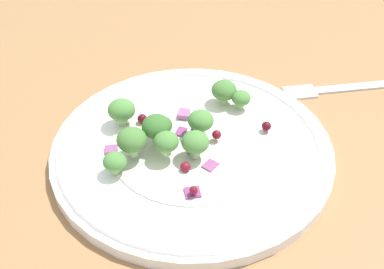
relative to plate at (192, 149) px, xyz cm
name	(u,v)px	position (x,y,z in cm)	size (l,w,h in cm)	color
ground_plane	(195,155)	(0.64, 1.01, -1.86)	(180.00, 180.00, 2.00)	olive
plate	(192,149)	(0.00, 0.00, 0.00)	(27.52, 27.52, 1.70)	white
dressing_pool	(192,145)	(0.00, 0.00, 0.44)	(15.96, 15.96, 0.20)	white
broccoli_floret_0	(158,130)	(-3.19, 0.59, 2.84)	(2.83, 2.83, 2.86)	#ADD18E
broccoli_floret_1	(161,126)	(-2.42, 2.25, 1.83)	(2.23, 2.23, 2.25)	#ADD18E
broccoli_floret_2	(195,143)	(-0.30, -1.81, 2.37)	(2.60, 2.60, 2.63)	#9EC684
broccoli_floret_3	(201,121)	(1.25, 1.06, 2.39)	(2.55, 2.55, 2.58)	#9EC684
broccoli_floret_4	(224,91)	(5.40, 5.30, 2.14)	(2.69, 2.69, 2.73)	#ADD18E
broccoli_floret_5	(241,98)	(6.75, 3.87, 1.81)	(2.03, 2.03, 2.06)	#ADD18E
broccoli_floret_6	(122,110)	(-5.61, 5.43, 2.20)	(2.78, 2.78, 2.82)	#9EC684
broccoli_floret_7	(132,140)	(-5.83, 0.16, 2.62)	(2.83, 2.83, 2.87)	#9EC684
broccoli_floret_8	(166,142)	(-2.88, -1.02, 2.53)	(2.37, 2.37, 2.40)	#ADD18E
broccoli_floret_9	(115,162)	(-7.83, -1.28, 1.75)	(2.17, 2.17, 2.20)	#9EC684
cranberry_0	(194,190)	(-2.08, -6.46, 1.24)	(0.75, 0.75, 0.75)	maroon
cranberry_1	(266,126)	(7.68, -0.49, 1.20)	(0.95, 0.95, 0.95)	#4C0A14
cranberry_2	(185,167)	(-1.72, -3.14, 0.94)	(0.97, 0.97, 0.97)	maroon
cranberry_3	(192,150)	(-0.38, -0.97, 0.84)	(0.97, 0.97, 0.97)	maroon
cranberry_4	(217,135)	(2.47, -0.21, 1.31)	(0.91, 0.91, 0.91)	maroon
cranberry_5	(192,130)	(0.41, 1.25, 1.31)	(0.84, 0.84, 0.84)	#4C0A14
cranberry_6	(142,119)	(-3.68, 4.87, 1.05)	(0.99, 0.99, 0.99)	#4C0A14
onion_bit_0	(207,167)	(0.35, -3.39, 0.53)	(1.14, 1.37, 0.36)	#934C84
onion_bit_1	(193,193)	(-2.06, -6.12, 0.58)	(1.31, 1.38, 0.32)	#843D75
onion_bit_2	(111,150)	(-7.59, 1.86, 0.54)	(1.09, 1.24, 0.31)	#934C84
onion_bit_3	(139,141)	(-4.79, 1.96, 0.70)	(1.04, 0.85, 0.60)	#A35B93
onion_bit_4	(181,132)	(-0.43, 2.08, 0.56)	(1.33, 0.94, 0.39)	#843D75
onion_bit_5	(187,113)	(1.02, 4.45, 0.88)	(1.31, 1.17, 0.54)	#A35B93
fork	(352,87)	(21.30, 4.78, -0.61)	(18.63, 5.04, 0.50)	silver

